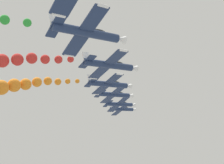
# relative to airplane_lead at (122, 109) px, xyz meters

# --- Properties ---
(airplane_lead) EXTENTS (8.91, 10.35, 4.13)m
(airplane_lead) POSITION_rel_airplane_lead_xyz_m (0.00, 0.00, 0.00)
(airplane_lead) COLOR navy
(airplane_left_inner) EXTENTS (8.83, 10.35, 4.34)m
(airplane_left_inner) POSITION_rel_airplane_lead_xyz_m (8.82, -7.28, 0.94)
(airplane_left_inner) COLOR navy
(airplane_right_inner) EXTENTS (9.01, 10.35, 3.89)m
(airplane_right_inner) POSITION_rel_airplane_lead_xyz_m (18.98, -16.22, 2.50)
(airplane_right_inner) COLOR navy
(airplane_left_outer) EXTENTS (9.12, 10.35, 3.57)m
(airplane_left_outer) POSITION_rel_airplane_lead_xyz_m (28.59, -24.21, 3.45)
(airplane_left_outer) COLOR navy
(airplane_right_outer) EXTENTS (9.14, 10.35, 3.54)m
(airplane_right_outer) POSITION_rel_airplane_lead_xyz_m (38.62, -30.73, 5.03)
(airplane_right_outer) COLOR navy
(smoke_trail_right_outer) EXTENTS (2.99, 12.70, 3.18)m
(smoke_trail_right_outer) POSITION_rel_airplane_lead_xyz_m (37.69, -45.67, 4.08)
(smoke_trail_right_outer) COLOR red
(airplane_trailing) EXTENTS (8.80, 10.35, 4.41)m
(airplane_trailing) POSITION_rel_airplane_lead_xyz_m (46.72, -39.37, 6.73)
(airplane_trailing) COLOR navy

